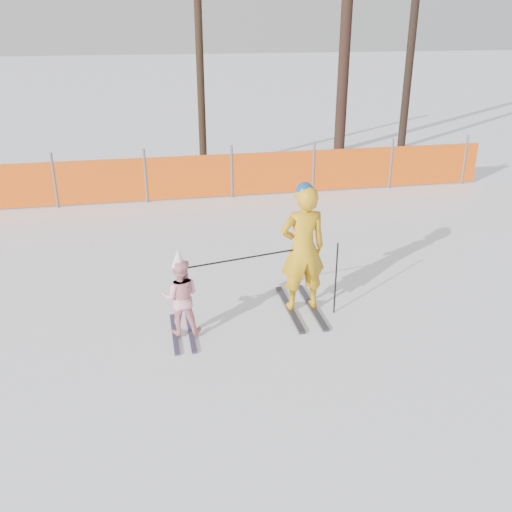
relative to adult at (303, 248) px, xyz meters
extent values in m
plane|color=white|center=(-0.72, -0.70, -0.97)|extent=(120.00, 120.00, 0.00)
cube|color=black|center=(-0.17, 0.00, -0.95)|extent=(0.09, 1.42, 0.04)
cube|color=black|center=(0.17, 0.00, -0.95)|extent=(0.09, 1.42, 0.04)
imported|color=orange|center=(0.00, 0.00, 0.00)|extent=(0.70, 0.49, 1.86)
sphere|color=navy|center=(0.00, 0.00, 0.85)|extent=(0.24, 0.24, 0.24)
cube|color=black|center=(-1.89, -0.38, -0.96)|extent=(0.09, 1.06, 0.03)
cube|color=black|center=(-1.67, -0.38, -0.96)|extent=(0.09, 1.06, 0.03)
imported|color=#FFA6B3|center=(-1.78, -0.38, -0.41)|extent=(0.58, 0.48, 1.07)
cone|color=white|center=(-1.78, -0.38, 0.17)|extent=(0.19, 0.19, 0.24)
cylinder|color=black|center=(0.45, -0.20, -0.43)|extent=(0.02, 0.02, 1.10)
cylinder|color=black|center=(-0.89, -0.19, 0.00)|extent=(1.54, 0.35, 0.02)
cylinder|color=#595960|center=(-4.11, 5.75, -0.35)|extent=(0.06, 0.06, 1.25)
cylinder|color=#595960|center=(-2.11, 5.75, -0.35)|extent=(0.06, 0.06, 1.25)
cylinder|color=#595960|center=(-0.11, 5.75, -0.35)|extent=(0.06, 0.06, 1.25)
cylinder|color=#595960|center=(1.89, 5.75, -0.35)|extent=(0.06, 0.06, 1.25)
cylinder|color=#595960|center=(3.89, 5.75, -0.35)|extent=(0.06, 0.06, 1.25)
cylinder|color=#595960|center=(5.89, 5.75, -0.35)|extent=(0.06, 0.06, 1.25)
cube|color=#F1560C|center=(-1.95, 5.75, -0.42)|extent=(16.32, 0.03, 1.00)
cylinder|color=black|center=(4.07, 10.13, 2.23)|extent=(0.34, 0.34, 6.41)
cylinder|color=black|center=(6.23, 10.16, 2.18)|extent=(0.25, 0.25, 6.30)
cylinder|color=black|center=(-0.49, 8.43, 1.67)|extent=(0.20, 0.20, 5.28)
camera|label=1|loc=(-2.12, -7.22, 3.07)|focal=40.00mm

